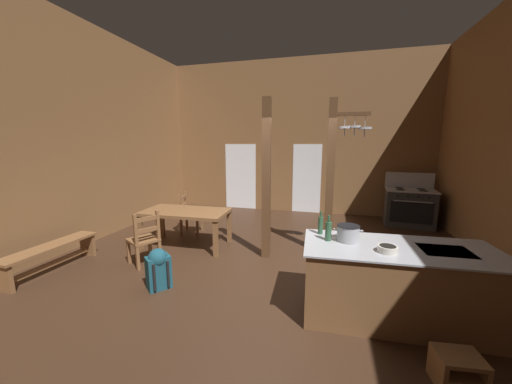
{
  "coord_description": "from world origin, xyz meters",
  "views": [
    {
      "loc": [
        1.03,
        -4.05,
        2.07
      ],
      "look_at": [
        -0.3,
        0.89,
        1.16
      ],
      "focal_mm": 19.22,
      "sensor_mm": 36.0,
      "label": 1
    }
  ],
  "objects_px": {
    "ladderback_chair_near_window": "(145,239)",
    "backpack": "(158,267)",
    "kitchen_island": "(396,283)",
    "mixing_bowl_on_counter": "(387,249)",
    "stockpot_on_counter": "(348,233)",
    "dining_table": "(186,215)",
    "bench_along_left_wall": "(51,253)",
    "step_stool": "(458,368)",
    "ladderback_chair_by_post": "(189,214)",
    "bottle_short_on_counter": "(320,225)",
    "stove_range": "(409,207)",
    "bottle_tall_on_counter": "(328,231)"
  },
  "relations": [
    {
      "from": "kitchen_island",
      "to": "bottle_tall_on_counter",
      "type": "bearing_deg",
      "value": 178.8
    },
    {
      "from": "backpack",
      "to": "stove_range",
      "type": "bearing_deg",
      "value": 45.45
    },
    {
      "from": "stove_range",
      "to": "ladderback_chair_by_post",
      "type": "distance_m",
      "value": 5.48
    },
    {
      "from": "step_stool",
      "to": "backpack",
      "type": "relative_size",
      "value": 0.66
    },
    {
      "from": "dining_table",
      "to": "mixing_bowl_on_counter",
      "type": "xyz_separation_m",
      "value": [
        3.42,
        -1.68,
        0.28
      ]
    },
    {
      "from": "dining_table",
      "to": "bench_along_left_wall",
      "type": "height_order",
      "value": "dining_table"
    },
    {
      "from": "bottle_tall_on_counter",
      "to": "dining_table",
      "type": "bearing_deg",
      "value": 152.3
    },
    {
      "from": "step_stool",
      "to": "bench_along_left_wall",
      "type": "bearing_deg",
      "value": 171.86
    },
    {
      "from": "ladderback_chair_near_window",
      "to": "backpack",
      "type": "xyz_separation_m",
      "value": [
        0.69,
        -0.63,
        -0.14
      ]
    },
    {
      "from": "ladderback_chair_by_post",
      "to": "stockpot_on_counter",
      "type": "height_order",
      "value": "stockpot_on_counter"
    },
    {
      "from": "backpack",
      "to": "bottle_short_on_counter",
      "type": "distance_m",
      "value": 2.37
    },
    {
      "from": "stove_range",
      "to": "bottle_short_on_counter",
      "type": "bearing_deg",
      "value": -117.51
    },
    {
      "from": "kitchen_island",
      "to": "step_stool",
      "type": "xyz_separation_m",
      "value": [
        0.31,
        -0.9,
        -0.27
      ]
    },
    {
      "from": "backpack",
      "to": "stockpot_on_counter",
      "type": "distance_m",
      "value": 2.66
    },
    {
      "from": "stockpot_on_counter",
      "to": "backpack",
      "type": "bearing_deg",
      "value": -175.75
    },
    {
      "from": "kitchen_island",
      "to": "ladderback_chair_near_window",
      "type": "distance_m",
      "value": 3.86
    },
    {
      "from": "kitchen_island",
      "to": "mixing_bowl_on_counter",
      "type": "xyz_separation_m",
      "value": [
        -0.17,
        -0.2,
        0.48
      ]
    },
    {
      "from": "kitchen_island",
      "to": "backpack",
      "type": "bearing_deg",
      "value": -177.51
    },
    {
      "from": "bench_along_left_wall",
      "to": "stockpot_on_counter",
      "type": "relative_size",
      "value": 4.38
    },
    {
      "from": "stove_range",
      "to": "ladderback_chair_near_window",
      "type": "xyz_separation_m",
      "value": [
        -5.0,
        -3.74,
        -0.03
      ]
    },
    {
      "from": "kitchen_island",
      "to": "step_stool",
      "type": "height_order",
      "value": "kitchen_island"
    },
    {
      "from": "stove_range",
      "to": "mixing_bowl_on_counter",
      "type": "bearing_deg",
      "value": -106.83
    },
    {
      "from": "ladderback_chair_near_window",
      "to": "bench_along_left_wall",
      "type": "bearing_deg",
      "value": -155.09
    },
    {
      "from": "mixing_bowl_on_counter",
      "to": "bottle_short_on_counter",
      "type": "xyz_separation_m",
      "value": [
        -0.74,
        0.45,
        0.09
      ]
    },
    {
      "from": "dining_table",
      "to": "ladderback_chair_by_post",
      "type": "distance_m",
      "value": 0.86
    },
    {
      "from": "kitchen_island",
      "to": "stockpot_on_counter",
      "type": "height_order",
      "value": "stockpot_on_counter"
    },
    {
      "from": "step_stool",
      "to": "mixing_bowl_on_counter",
      "type": "xyz_separation_m",
      "value": [
        -0.48,
        0.7,
        0.75
      ]
    },
    {
      "from": "backpack",
      "to": "ladderback_chair_near_window",
      "type": "bearing_deg",
      "value": 137.63
    },
    {
      "from": "dining_table",
      "to": "mixing_bowl_on_counter",
      "type": "bearing_deg",
      "value": -26.15
    },
    {
      "from": "ladderback_chair_near_window",
      "to": "bottle_tall_on_counter",
      "type": "xyz_separation_m",
      "value": [
        3.03,
        -0.48,
        0.56
      ]
    },
    {
      "from": "step_stool",
      "to": "backpack",
      "type": "xyz_separation_m",
      "value": [
        -3.45,
        0.76,
        0.14
      ]
    },
    {
      "from": "backpack",
      "to": "stockpot_on_counter",
      "type": "bearing_deg",
      "value": 4.25
    },
    {
      "from": "step_stool",
      "to": "stockpot_on_counter",
      "type": "xyz_separation_m",
      "value": [
        -0.88,
        0.95,
        0.81
      ]
    },
    {
      "from": "ladderback_chair_by_post",
      "to": "bench_along_left_wall",
      "type": "xyz_separation_m",
      "value": [
        -1.22,
        -2.37,
        -0.15
      ]
    },
    {
      "from": "kitchen_island",
      "to": "dining_table",
      "type": "relative_size",
      "value": 1.28
    },
    {
      "from": "bench_along_left_wall",
      "to": "stockpot_on_counter",
      "type": "bearing_deg",
      "value": 2.16
    },
    {
      "from": "bottle_short_on_counter",
      "to": "step_stool",
      "type": "bearing_deg",
      "value": -43.31
    },
    {
      "from": "backpack",
      "to": "stockpot_on_counter",
      "type": "relative_size",
      "value": 1.75
    },
    {
      "from": "bench_along_left_wall",
      "to": "dining_table",
      "type": "bearing_deg",
      "value": 45.61
    },
    {
      "from": "ladderback_chair_near_window",
      "to": "ladderback_chair_by_post",
      "type": "height_order",
      "value": "same"
    },
    {
      "from": "bottle_tall_on_counter",
      "to": "bottle_short_on_counter",
      "type": "height_order",
      "value": "bottle_tall_on_counter"
    },
    {
      "from": "backpack",
      "to": "kitchen_island",
      "type": "bearing_deg",
      "value": 2.49
    },
    {
      "from": "bottle_tall_on_counter",
      "to": "bottle_short_on_counter",
      "type": "bearing_deg",
      "value": 113.79
    },
    {
      "from": "dining_table",
      "to": "bottle_short_on_counter",
      "type": "distance_m",
      "value": 2.97
    },
    {
      "from": "ladderback_chair_by_post",
      "to": "backpack",
      "type": "distance_m",
      "value": 2.52
    },
    {
      "from": "backpack",
      "to": "mixing_bowl_on_counter",
      "type": "relative_size",
      "value": 2.88
    },
    {
      "from": "bench_along_left_wall",
      "to": "bottle_tall_on_counter",
      "type": "bearing_deg",
      "value": 1.78
    },
    {
      "from": "stockpot_on_counter",
      "to": "bottle_short_on_counter",
      "type": "bearing_deg",
      "value": 149.86
    },
    {
      "from": "backpack",
      "to": "bottle_tall_on_counter",
      "type": "bearing_deg",
      "value": 3.76
    },
    {
      "from": "bench_along_left_wall",
      "to": "backpack",
      "type": "bearing_deg",
      "value": -0.51
    }
  ]
}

